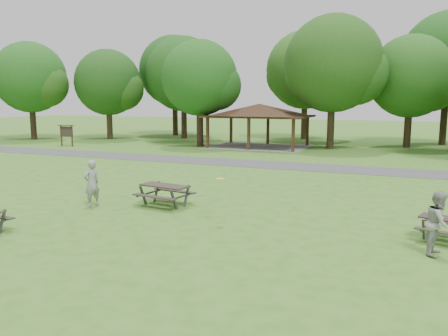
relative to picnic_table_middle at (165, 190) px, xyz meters
The scene contains 16 objects.
ground 2.22m from the picnic_table_middle, 71.52° to the right, with size 160.00×160.00×0.00m, color #3B7020.
asphalt_path 12.01m from the picnic_table_middle, 86.77° to the left, with size 120.00×3.20×0.02m, color #454547.
pavilion 22.36m from the picnic_table_middle, 98.60° to the left, with size 8.60×7.01×3.76m.
notice_board 25.08m from the picnic_table_middle, 140.41° to the left, with size 1.60×0.30×1.88m.
tree_row_a 34.24m from the picnic_table_middle, 143.70° to the left, with size 7.56×7.20×9.97m.
tree_row_b 31.43m from the picnic_table_middle, 130.73° to the left, with size 7.14×6.80×9.28m.
tree_row_c 30.65m from the picnic_table_middle, 116.10° to the left, with size 8.19×7.80×10.67m.
tree_row_d 22.69m from the picnic_table_middle, 111.90° to the left, with size 6.93×6.60×9.27m.
tree_row_e 23.98m from the picnic_table_middle, 83.12° to the left, with size 8.40×8.00×11.02m.
tree_row_f 28.40m from the picnic_table_middle, 71.71° to the left, with size 7.35×7.00×9.55m.
tree_deep_a 35.16m from the picnic_table_middle, 118.01° to the left, with size 8.40×8.00×11.38m.
tree_deep_b 31.66m from the picnic_table_middle, 92.26° to the left, with size 8.40×8.00×11.13m.
picnic_table_middle is the anchor object (origin of this frame).
frisbee_in_flight 3.50m from the picnic_table_middle, 27.31° to the right, with size 0.32×0.32×0.02m.
frisbee_thrower 2.80m from the picnic_table_middle, 154.52° to the right, with size 0.66×0.44×1.82m, color gray.
frisbee_catcher 9.68m from the picnic_table_middle, 11.73° to the right, with size 0.84×0.65×1.72m, color #9B9B9D.
Camera 1 is at (7.83, -12.43, 4.08)m, focal length 35.00 mm.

